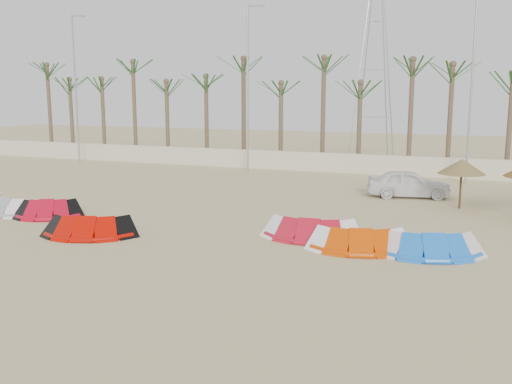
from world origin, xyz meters
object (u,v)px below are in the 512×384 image
at_px(kite_blue, 432,242).
at_px(kite_red_right, 313,226).
at_px(car, 409,184).
at_px(kite_red_mid, 94,224).
at_px(kite_red_left, 53,208).
at_px(kite_orange, 362,237).
at_px(kite_grey, 8,202).
at_px(parasol_left, 462,166).

bearing_deg(kite_blue, kite_red_right, 170.37).
distance_m(kite_red_right, car, 10.07).
bearing_deg(kite_red_mid, kite_red_left, 151.21).
height_order(kite_red_right, kite_orange, same).
xyz_separation_m(kite_grey, parasol_left, (19.36, 8.14, 1.57)).
relative_size(kite_blue, parasol_left, 1.59).
height_order(kite_grey, kite_red_left, same).
bearing_deg(kite_red_mid, kite_blue, 9.08).
height_order(kite_grey, car, car).
relative_size(kite_red_left, kite_orange, 0.88).
height_order(kite_grey, parasol_left, parasol_left).
bearing_deg(kite_grey, kite_blue, -0.86).
bearing_deg(car, kite_grey, 109.01).
bearing_deg(parasol_left, kite_grey, -157.20).
distance_m(kite_grey, kite_red_right, 14.38).
relative_size(parasol_left, car, 0.56).
bearing_deg(car, kite_red_left, 114.35).
bearing_deg(kite_orange, kite_red_left, 178.99).
distance_m(kite_red_left, parasol_left, 18.65).
height_order(kite_red_left, kite_red_right, same).
xyz_separation_m(kite_red_mid, kite_red_right, (7.93, 2.70, 0.00)).
bearing_deg(kite_blue, car, 100.53).
distance_m(kite_blue, car, 10.69).
relative_size(kite_red_mid, kite_blue, 1.03).
relative_size(kite_red_mid, car, 0.91).
bearing_deg(car, parasol_left, -141.25).
bearing_deg(kite_orange, kite_blue, 4.32).
xyz_separation_m(kite_red_mid, car, (10.33, 12.47, 0.30)).
bearing_deg(kite_orange, parasol_left, 70.87).
bearing_deg(kite_red_mid, car, 50.37).
xyz_separation_m(kite_red_right, kite_orange, (2.01, -0.92, -0.00)).
relative_size(kite_red_right, parasol_left, 1.59).
xyz_separation_m(kite_red_right, kite_blue, (4.36, -0.74, -0.00)).
bearing_deg(kite_red_left, parasol_left, 26.73).
bearing_deg(parasol_left, kite_orange, -109.13).
bearing_deg(kite_red_left, kite_blue, -0.22).
bearing_deg(kite_grey, parasol_left, 22.80).
bearing_deg(kite_red_left, kite_red_mid, -28.79).
xyz_separation_m(kite_orange, kite_blue, (2.35, 0.18, -0.00)).
bearing_deg(kite_red_left, kite_orange, -1.01).
relative_size(kite_orange, parasol_left, 1.61).
relative_size(kite_grey, kite_blue, 1.08).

